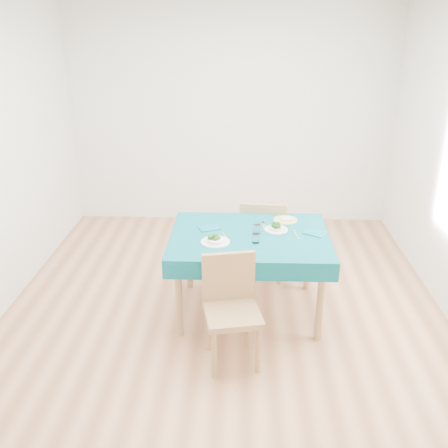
{
  "coord_description": "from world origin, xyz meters",
  "views": [
    {
      "loc": [
        0.15,
        -3.95,
        2.5
      ],
      "look_at": [
        0.0,
        0.0,
        0.85
      ],
      "focal_mm": 40.0,
      "sensor_mm": 36.0,
      "label": 1
    }
  ],
  "objects_px": {
    "side_plate": "(285,220)",
    "chair_far": "(264,224)",
    "table": "(249,274)",
    "bowl_far": "(276,227)",
    "chair_near": "(233,304)",
    "bowl_near": "(215,239)"
  },
  "relations": [
    {
      "from": "chair_far",
      "to": "side_plate",
      "type": "height_order",
      "value": "chair_far"
    },
    {
      "from": "table",
      "to": "chair_far",
      "type": "xyz_separation_m",
      "value": [
        0.15,
        0.72,
        0.18
      ]
    },
    {
      "from": "chair_near",
      "to": "chair_far",
      "type": "bearing_deg",
      "value": 67.64
    },
    {
      "from": "bowl_near",
      "to": "side_plate",
      "type": "height_order",
      "value": "bowl_near"
    },
    {
      "from": "table",
      "to": "chair_near",
      "type": "xyz_separation_m",
      "value": [
        -0.13,
        -0.73,
        0.13
      ]
    },
    {
      "from": "bowl_near",
      "to": "bowl_far",
      "type": "xyz_separation_m",
      "value": [
        0.52,
        0.28,
        -0.01
      ]
    },
    {
      "from": "side_plate",
      "to": "chair_near",
      "type": "bearing_deg",
      "value": -113.36
    },
    {
      "from": "table",
      "to": "side_plate",
      "type": "relative_size",
      "value": 6.2
    },
    {
      "from": "table",
      "to": "chair_far",
      "type": "height_order",
      "value": "chair_far"
    },
    {
      "from": "chair_far",
      "to": "side_plate",
      "type": "distance_m",
      "value": 0.47
    },
    {
      "from": "chair_far",
      "to": "bowl_far",
      "type": "height_order",
      "value": "chair_far"
    },
    {
      "from": "table",
      "to": "bowl_far",
      "type": "relative_size",
      "value": 6.67
    },
    {
      "from": "table",
      "to": "bowl_near",
      "type": "bearing_deg",
      "value": -149.93
    },
    {
      "from": "table",
      "to": "chair_near",
      "type": "distance_m",
      "value": 0.75
    },
    {
      "from": "table",
      "to": "bowl_far",
      "type": "xyz_separation_m",
      "value": [
        0.23,
        0.11,
        0.41
      ]
    },
    {
      "from": "table",
      "to": "chair_far",
      "type": "relative_size",
      "value": 1.22
    },
    {
      "from": "chair_far",
      "to": "bowl_far",
      "type": "relative_size",
      "value": 5.45
    },
    {
      "from": "bowl_far",
      "to": "bowl_near",
      "type": "bearing_deg",
      "value": -152.03
    },
    {
      "from": "side_plate",
      "to": "bowl_near",
      "type": "bearing_deg",
      "value": -140.64
    },
    {
      "from": "side_plate",
      "to": "chair_far",
      "type": "bearing_deg",
      "value": 115.26
    },
    {
      "from": "table",
      "to": "bowl_near",
      "type": "relative_size",
      "value": 5.63
    },
    {
      "from": "chair_far",
      "to": "side_plate",
      "type": "xyz_separation_m",
      "value": [
        0.18,
        -0.38,
        0.2
      ]
    }
  ]
}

